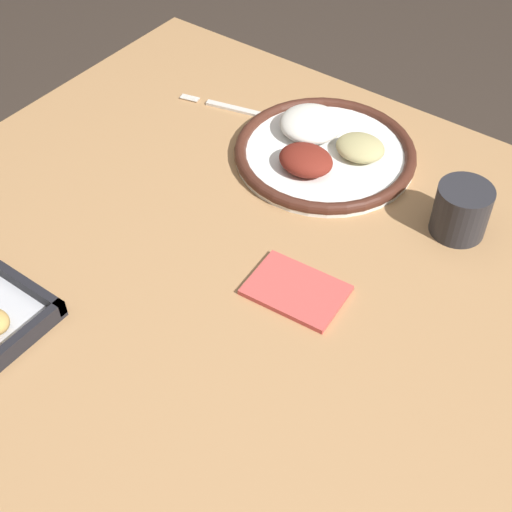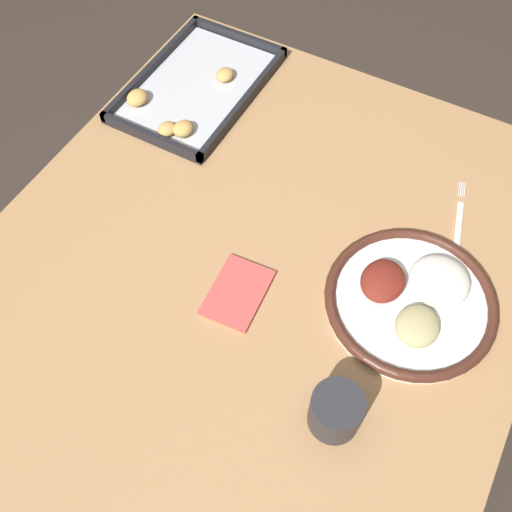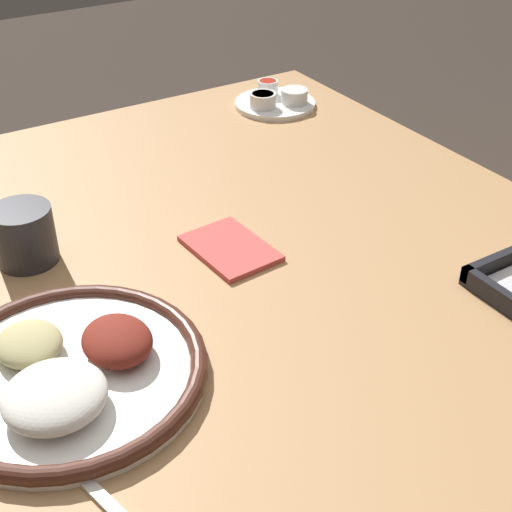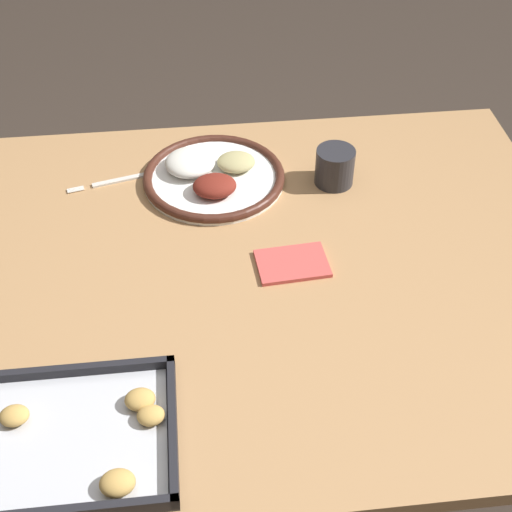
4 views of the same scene
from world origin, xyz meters
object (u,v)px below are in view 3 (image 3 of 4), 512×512
drinking_cup (24,235)px  saucer_plate (275,100)px  napkin (232,248)px  dinner_plate (70,371)px

drinking_cup → saucer_plate: bearing=115.6°
napkin → drinking_cup: bearing=-116.8°
drinking_cup → napkin: drinking_cup is taller
drinking_cup → napkin: (0.12, 0.25, -0.04)m
drinking_cup → napkin: size_ratio=0.59×
dinner_plate → napkin: size_ratio=2.19×
drinking_cup → napkin: 0.28m
dinner_plate → napkin: (-0.13, 0.28, -0.01)m
dinner_plate → drinking_cup: (-0.26, 0.03, 0.03)m
dinner_plate → drinking_cup: bearing=172.8°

